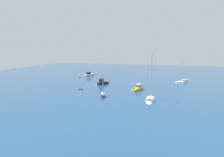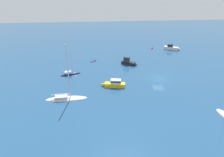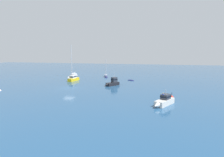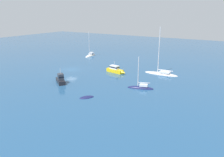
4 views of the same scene
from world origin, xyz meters
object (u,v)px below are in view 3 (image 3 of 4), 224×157
(ketch, at_px, (73,76))
(channel_buoy, at_px, (172,97))
(sloop, at_px, (106,77))
(powerboat_1, at_px, (74,79))
(skiff, at_px, (131,80))
(powerboat, at_px, (164,101))
(cabin_cruiser, at_px, (113,83))

(ketch, bearing_deg, channel_buoy, 49.50)
(sloop, xyz_separation_m, powerboat_1, (-7.31, -9.86, 0.54))
(sloop, bearing_deg, skiff, 39.70)
(sloop, height_order, skiff, sloop)
(sloop, relative_size, skiff, 2.37)
(sloop, distance_m, powerboat, 36.51)
(sloop, height_order, cabin_cruiser, sloop)
(powerboat, bearing_deg, powerboat_1, -102.40)
(powerboat, distance_m, channel_buoy, 6.39)
(cabin_cruiser, relative_size, powerboat_1, 0.80)
(ketch, height_order, powerboat, ketch)
(skiff, bearing_deg, channel_buoy, -28.73)
(channel_buoy, bearing_deg, ketch, 140.60)
(ketch, relative_size, powerboat, 2.00)
(sloop, xyz_separation_m, cabin_cruiser, (5.47, -15.19, 0.61))
(cabin_cruiser, bearing_deg, powerboat_1, -77.49)
(ketch, bearing_deg, sloop, 89.78)
(ketch, xyz_separation_m, channel_buoy, (31.12, -25.56, -0.22))
(powerboat, bearing_deg, skiff, -132.68)
(sloop, xyz_separation_m, skiff, (9.06, -5.73, -0.14))
(powerboat, height_order, cabin_cruiser, cabin_cruiser)
(powerboat, bearing_deg, channel_buoy, -166.50)
(skiff, xyz_separation_m, channel_buoy, (10.43, -20.01, 0.01))
(skiff, bearing_deg, powerboat_1, -132.07)
(powerboat, relative_size, skiff, 2.01)
(sloop, xyz_separation_m, channel_buoy, (19.49, -25.74, -0.13))
(cabin_cruiser, height_order, skiff, cabin_cruiser)
(sloop, bearing_deg, powerboat_1, -54.54)
(channel_buoy, bearing_deg, powerboat_1, 149.36)
(sloop, relative_size, ketch, 0.59)
(sloop, relative_size, powerboat_1, 1.18)
(sloop, relative_size, cabin_cruiser, 1.48)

